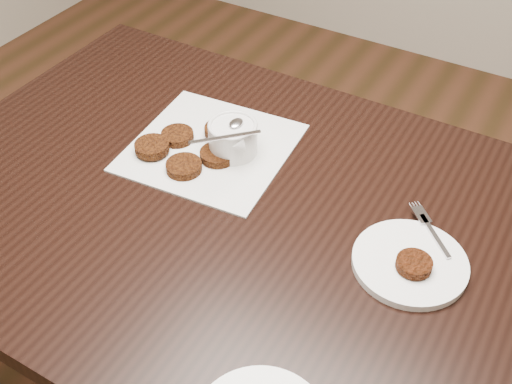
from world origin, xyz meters
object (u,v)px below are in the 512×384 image
napkin (211,147)px  sauce_ramekin (232,124)px  table (260,340)px  plate_with_patty (410,260)px

napkin → sauce_ramekin: size_ratio=2.29×
napkin → sauce_ramekin: 0.08m
table → sauce_ramekin: size_ratio=10.19×
table → plate_with_patty: size_ratio=7.15×
table → plate_with_patty: (0.26, 0.02, 0.39)m
sauce_ramekin → plate_with_patty: size_ratio=0.70×
napkin → plate_with_patty: 0.45m
table → sauce_ramekin: bearing=137.1°
table → plate_with_patty: 0.47m
napkin → sauce_ramekin: (0.05, 0.01, 0.07)m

